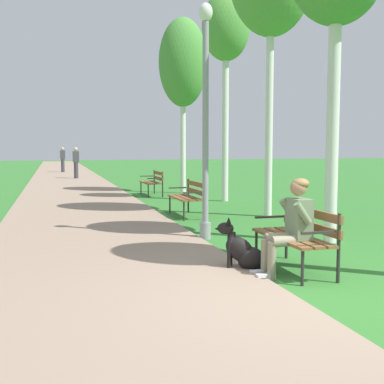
# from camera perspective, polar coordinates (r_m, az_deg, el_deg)

# --- Properties ---
(ground_plane) EXTENTS (120.00, 120.00, 0.00)m
(ground_plane) POSITION_cam_1_polar(r_m,az_deg,el_deg) (5.71, 14.51, -11.66)
(ground_plane) COLOR #33752D
(paved_path) EXTENTS (3.61, 60.00, 0.04)m
(paved_path) POSITION_cam_1_polar(r_m,az_deg,el_deg) (28.77, -14.33, 1.80)
(paved_path) COLOR gray
(paved_path) RESTS_ON ground
(park_bench_near) EXTENTS (0.55, 1.50, 0.85)m
(park_bench_near) POSITION_cam_1_polar(r_m,az_deg,el_deg) (6.72, 12.15, -4.59)
(park_bench_near) COLOR brown
(park_bench_near) RESTS_ON ground
(park_bench_mid) EXTENTS (0.55, 1.50, 0.85)m
(park_bench_mid) POSITION_cam_1_polar(r_m,az_deg,el_deg) (11.72, -0.40, -0.34)
(park_bench_mid) COLOR brown
(park_bench_mid) RESTS_ON ground
(park_bench_far) EXTENTS (0.55, 1.50, 0.85)m
(park_bench_far) POSITION_cam_1_polar(r_m,az_deg,el_deg) (16.80, -4.53, 1.32)
(park_bench_far) COLOR brown
(park_bench_far) RESTS_ON ground
(person_seated_on_near_bench) EXTENTS (0.74, 0.49, 1.25)m
(person_seated_on_near_bench) POSITION_cam_1_polar(r_m,az_deg,el_deg) (6.41, 11.41, -3.52)
(person_seated_on_near_bench) COLOR gray
(person_seated_on_near_bench) RESTS_ON ground
(dog_black) EXTENTS (0.78, 0.48, 0.71)m
(dog_black) POSITION_cam_1_polar(r_m,az_deg,el_deg) (6.66, 5.91, -6.81)
(dog_black) COLOR black
(dog_black) RESTS_ON ground
(lamp_post_near) EXTENTS (0.24, 0.24, 4.12)m
(lamp_post_near) POSITION_cam_1_polar(r_m,az_deg,el_deg) (8.75, 1.57, 8.42)
(lamp_post_near) COLOR gray
(lamp_post_near) RESTS_ON ground
(birch_tree_fourth) EXTENTS (1.45, 1.30, 6.23)m
(birch_tree_fourth) POSITION_cam_1_polar(r_m,az_deg,el_deg) (15.42, 3.94, 18.10)
(birch_tree_fourth) COLOR silver
(birch_tree_fourth) RESTS_ON ground
(birch_tree_fifth) EXTENTS (1.71, 1.74, 6.17)m
(birch_tree_fifth) POSITION_cam_1_polar(r_m,az_deg,el_deg) (17.90, -1.06, 14.64)
(birch_tree_fifth) COLOR silver
(birch_tree_fifth) RESTS_ON ground
(pedestrian_distant) EXTENTS (0.32, 0.22, 1.65)m
(pedestrian_distant) POSITION_cam_1_polar(r_m,az_deg,el_deg) (26.23, -13.27, 3.30)
(pedestrian_distant) COLOR #383842
(pedestrian_distant) RESTS_ON ground
(pedestrian_further_distant) EXTENTS (0.32, 0.22, 1.65)m
(pedestrian_further_distant) POSITION_cam_1_polar(r_m,az_deg,el_deg) (33.17, -14.73, 3.64)
(pedestrian_further_distant) COLOR #383842
(pedestrian_further_distant) RESTS_ON ground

